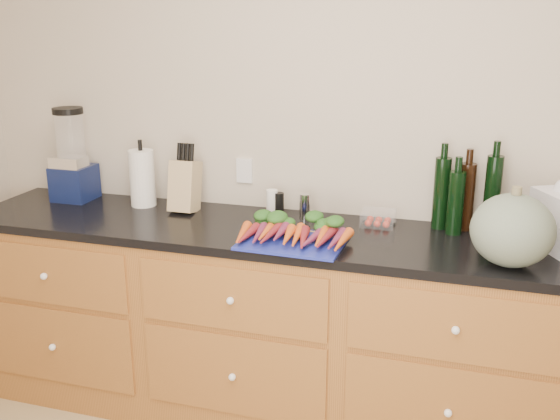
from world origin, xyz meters
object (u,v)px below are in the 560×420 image
(blender_appliance, at_px, (72,160))
(paper_towel, at_px, (142,178))
(squash, at_px, (512,230))
(knife_block, at_px, (185,186))
(carrots, at_px, (295,232))
(cutting_board, at_px, (293,242))
(tomato_box, at_px, (378,218))

(blender_appliance, relative_size, paper_towel, 1.69)
(squash, xyz_separation_m, paper_towel, (-1.71, 0.32, 0.00))
(paper_towel, bearing_deg, knife_block, -4.79)
(carrots, relative_size, squash, 1.53)
(cutting_board, height_order, squash, squash)
(blender_appliance, bearing_deg, paper_towel, 0.38)
(squash, distance_m, knife_block, 1.50)
(squash, bearing_deg, paper_towel, 169.43)
(blender_appliance, xyz_separation_m, tomato_box, (1.56, 0.01, -0.17))
(carrots, distance_m, blender_appliance, 1.29)
(squash, bearing_deg, cutting_board, -179.96)
(carrots, height_order, squash, squash)
(cutting_board, bearing_deg, carrots, 90.00)
(carrots, bearing_deg, paper_towel, 161.80)
(carrots, distance_m, knife_block, 0.68)
(cutting_board, xyz_separation_m, tomato_box, (0.31, 0.33, 0.03))
(cutting_board, relative_size, paper_towel, 1.52)
(tomato_box, bearing_deg, blender_appliance, -179.54)
(paper_towel, bearing_deg, cutting_board, -20.37)
(squash, relative_size, knife_block, 1.26)
(carrots, xyz_separation_m, paper_towel, (-0.86, 0.28, 0.10))
(cutting_board, height_order, blender_appliance, blender_appliance)
(carrots, relative_size, knife_block, 1.93)
(carrots, bearing_deg, knife_block, 157.09)
(blender_appliance, relative_size, tomato_box, 3.15)
(carrots, xyz_separation_m, knife_block, (-0.62, 0.26, 0.09))
(cutting_board, bearing_deg, paper_towel, 159.63)
(knife_block, bearing_deg, carrots, -22.91)
(tomato_box, bearing_deg, carrots, -136.41)
(cutting_board, distance_m, carrots, 0.05)
(knife_block, bearing_deg, blender_appliance, 178.41)
(carrots, bearing_deg, cutting_board, -90.00)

